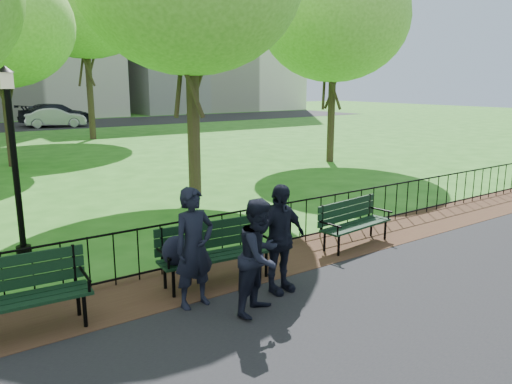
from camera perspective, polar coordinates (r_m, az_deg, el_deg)
ground at (r=7.38m, az=0.43°, el=-13.23°), size 120.00×120.00×0.00m
dirt_strip at (r=8.54m, az=-5.54°, el=-9.52°), size 60.00×1.60×0.01m
iron_fence at (r=8.78m, az=-7.24°, el=-5.55°), size 24.06×0.06×1.00m
apartment_east at (r=61.83m, az=-6.42°, el=20.55°), size 20.00×15.00×24.00m
park_bench_main at (r=7.93m, az=-6.61°, el=-6.34°), size 1.93×0.75×1.07m
park_bench_left_a at (r=7.18m, az=-26.41°, el=-9.87°), size 1.98×0.74×1.10m
park_bench_right_a at (r=10.11m, az=10.96°, el=-2.92°), size 1.77×0.72×0.98m
lamppost at (r=10.14m, az=-25.94°, el=3.83°), size 0.31×0.31×3.49m
tree_mid_e at (r=20.74m, az=8.95°, el=19.13°), size 5.86×5.86×8.16m
person_left at (r=7.20m, az=-7.07°, el=-6.34°), size 0.67×0.46×1.76m
person_mid at (r=6.98m, az=0.49°, el=-7.35°), size 0.90×0.71×1.65m
person_right at (r=7.65m, az=2.66°, el=-5.35°), size 1.02×0.46×1.70m
sedan_silver at (r=39.17m, az=-21.89°, el=7.89°), size 4.38×2.42×1.37m
sedan_dark at (r=41.51m, az=-21.90°, el=8.26°), size 5.96×3.96×1.60m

